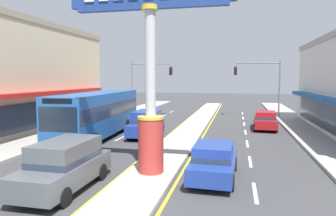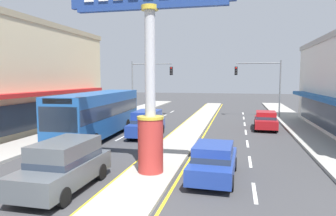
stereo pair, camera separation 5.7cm
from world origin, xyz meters
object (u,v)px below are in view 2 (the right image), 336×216
Objects in this scene: sedan_near_right_lane at (266,120)px; bus_near_left_lane at (99,112)px; traffic_light_right_side at (263,79)px; district_sign at (150,73)px; traffic_light_left_side at (147,79)px; sedan_far_left_oncoming at (214,161)px; suv_mid_left_lane at (147,123)px; suv_far_right_lane at (64,164)px.

sedan_near_right_lane is 0.39× the size of bus_near_left_lane.
bus_near_left_lane is (-12.43, -14.04, -2.38)m from traffic_light_right_side.
district_sign is 1.38× the size of traffic_light_right_side.
district_sign is 1.38× the size of traffic_light_left_side.
traffic_light_left_side is at bearing 114.11° from sedan_far_left_oncoming.
traffic_light_right_side is 18.90m from bus_near_left_lane.
suv_mid_left_lane reaches higher than sedan_near_right_lane.
sedan_far_left_oncoming is (-3.59, -21.38, -3.46)m from traffic_light_right_side.
traffic_light_left_side is 1.00× the size of traffic_light_right_side.
bus_near_left_lane is 2.59× the size of sedan_far_left_oncoming.
traffic_light_right_side is 0.55× the size of bus_near_left_lane.
suv_mid_left_lane is at bearing -125.23° from traffic_light_right_side.
district_sign is 1.85× the size of suv_far_right_lane.
sedan_far_left_oncoming is (8.84, -7.34, -1.08)m from bus_near_left_lane.
sedan_near_right_lane is 1.00× the size of sedan_far_left_oncoming.
suv_mid_left_lane is (3.30, 1.10, -0.88)m from bus_near_left_lane.
traffic_light_right_side reaches higher than sedan_near_right_lane.
sedan_far_left_oncoming is at bearing -39.71° from bus_near_left_lane.
traffic_light_left_side is at bearing 91.26° from bus_near_left_lane.
bus_near_left_lane is at bearing -88.74° from traffic_light_left_side.
district_sign is 9.99m from bus_near_left_lane.
sedan_near_right_lane is (12.43, -6.74, -3.46)m from traffic_light_left_side.
traffic_light_left_side reaches higher than bus_near_left_lane.
traffic_light_right_side reaches higher than sedan_far_left_oncoming.
traffic_light_right_side is 1.33× the size of suv_mid_left_lane.
bus_near_left_lane is 11.55m from sedan_far_left_oncoming.
suv_far_right_lane is (-8.84, -16.21, 0.20)m from sedan_near_right_lane.
traffic_light_left_side is (-6.36, 20.53, -0.29)m from district_sign.
traffic_light_left_side reaches higher than sedan_near_right_lane.
district_sign is at bearing -72.06° from suv_mid_left_lane.
traffic_light_left_side is 22.62m from sedan_far_left_oncoming.
sedan_near_right_lane is at bearing -92.14° from traffic_light_right_side.
suv_far_right_lane and suv_mid_left_lane have the same top height.
sedan_near_right_lane is (-0.29, -7.72, -3.46)m from traffic_light_right_side.
suv_mid_left_lane is at bearing 107.94° from district_sign.
suv_far_right_lane is at bearing -138.84° from district_sign.
traffic_light_left_side is 12.90m from suv_mid_left_lane.
traffic_light_left_side is at bearing -175.59° from traffic_light_right_side.
district_sign is at bearing -177.37° from sedan_far_left_oncoming.
suv_mid_left_lane is at bearing 90.02° from suv_far_right_lane.
sedan_far_left_oncoming is (2.77, 0.13, -3.75)m from district_sign.
sedan_far_left_oncoming is at bearing -56.71° from suv_mid_left_lane.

